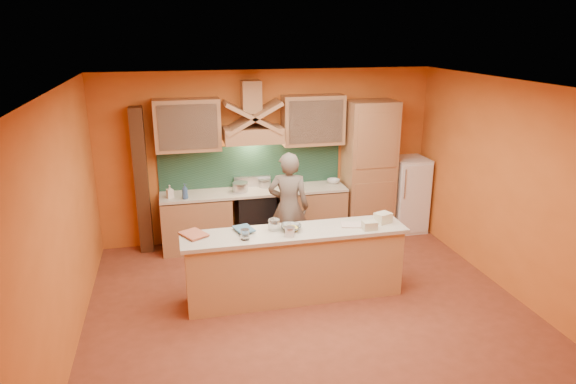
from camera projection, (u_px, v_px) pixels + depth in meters
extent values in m
cube|color=brown|center=(308.00, 307.00, 6.58)|extent=(5.50, 5.00, 0.01)
cube|color=white|center=(311.00, 86.00, 5.73)|extent=(5.50, 5.00, 0.01)
cube|color=orange|center=(269.00, 156.00, 8.48)|extent=(5.50, 0.02, 2.80)
cube|color=orange|center=(398.00, 310.00, 3.84)|extent=(5.50, 0.02, 2.80)
cube|color=orange|center=(65.00, 223.00, 5.56)|extent=(0.02, 5.00, 2.80)
cube|color=orange|center=(510.00, 188.00, 6.75)|extent=(0.02, 5.00, 2.80)
cube|color=#AD784F|center=(197.00, 223.00, 8.22)|extent=(1.10, 0.60, 0.86)
cube|color=#AD784F|center=(311.00, 214.00, 8.63)|extent=(1.10, 0.60, 0.86)
cube|color=beige|center=(255.00, 191.00, 8.28)|extent=(3.00, 0.62, 0.04)
cube|color=black|center=(255.00, 217.00, 8.42)|extent=(0.60, 0.58, 0.90)
cube|color=#1B3D2E|center=(251.00, 166.00, 8.44)|extent=(3.00, 0.03, 0.70)
cube|color=#AD784F|center=(253.00, 135.00, 8.05)|extent=(0.92, 0.50, 0.24)
cube|color=#AD784F|center=(251.00, 97.00, 7.97)|extent=(0.30, 0.30, 0.50)
cube|color=#AD784F|center=(187.00, 125.00, 7.85)|extent=(1.00, 0.35, 0.80)
cube|color=#AD784F|center=(313.00, 120.00, 8.28)|extent=(1.00, 0.35, 0.80)
cube|color=#AD784F|center=(369.00, 169.00, 8.63)|extent=(0.80, 0.60, 2.30)
cube|color=white|center=(408.00, 194.00, 8.95)|extent=(0.58, 0.60, 1.30)
cube|color=#472816|center=(142.00, 181.00, 7.97)|extent=(0.20, 0.30, 2.30)
cube|color=tan|center=(295.00, 267.00, 6.71)|extent=(2.80, 0.55, 0.88)
cube|color=beige|center=(295.00, 233.00, 6.56)|extent=(2.90, 0.62, 0.05)
imported|color=#70665B|center=(289.00, 207.00, 7.71)|extent=(0.71, 0.57, 1.69)
cylinder|color=silver|center=(240.00, 189.00, 8.19)|extent=(0.25, 0.25, 0.14)
cylinder|color=#AEADB4|center=(264.00, 185.00, 8.43)|extent=(0.22, 0.22, 0.13)
imported|color=silver|center=(170.00, 192.00, 7.87)|extent=(0.12, 0.12, 0.21)
imported|color=#34568F|center=(185.00, 191.00, 7.82)|extent=(0.13, 0.13, 0.24)
imported|color=silver|center=(333.00, 181.00, 8.65)|extent=(0.28, 0.28, 0.07)
cube|color=silver|center=(291.00, 186.00, 8.34)|extent=(0.29, 0.24, 0.09)
imported|color=#BB6043|center=(185.00, 237.00, 6.31)|extent=(0.39, 0.42, 0.03)
imported|color=teal|center=(236.00, 231.00, 6.47)|extent=(0.28, 0.34, 0.02)
cylinder|color=white|center=(274.00, 225.00, 6.56)|extent=(0.19, 0.19, 0.14)
cylinder|color=white|center=(245.00, 235.00, 6.26)|extent=(0.12, 0.12, 0.13)
cube|color=silver|center=(290.00, 232.00, 6.38)|extent=(0.14, 0.14, 0.10)
imported|color=silver|center=(291.00, 228.00, 6.57)|extent=(0.33, 0.33, 0.07)
cube|color=beige|center=(351.00, 225.00, 6.72)|extent=(0.31, 0.26, 0.02)
cube|color=beige|center=(383.00, 218.00, 6.82)|extent=(0.25, 0.22, 0.13)
cube|color=beige|center=(370.00, 225.00, 6.58)|extent=(0.18, 0.14, 0.11)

